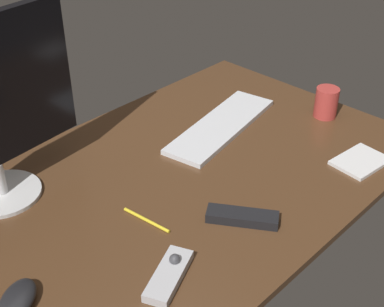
% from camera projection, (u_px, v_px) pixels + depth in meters
% --- Properties ---
extents(desk, '(1.40, 0.84, 0.02)m').
position_uv_depth(desk, '(170.00, 187.00, 1.43)').
color(desk, '#4C301C').
rests_on(desk, ground).
extents(keyboard, '(0.46, 0.21, 0.01)m').
position_uv_depth(keyboard, '(221.00, 126.00, 1.66)').
color(keyboard, silver).
rests_on(keyboard, desk).
extents(computer_mouse, '(0.13, 0.12, 0.03)m').
position_uv_depth(computer_mouse, '(18.00, 299.00, 1.08)').
color(computer_mouse, black).
rests_on(computer_mouse, desk).
extents(media_remote, '(0.16, 0.11, 0.04)m').
position_uv_depth(media_remote, '(169.00, 274.00, 1.14)').
color(media_remote, '#B7B7BC').
rests_on(media_remote, desk).
extents(tv_remote, '(0.13, 0.17, 0.02)m').
position_uv_depth(tv_remote, '(242.00, 217.00, 1.30)').
color(tv_remote, black).
rests_on(tv_remote, desk).
extents(coffee_mug, '(0.07, 0.07, 0.10)m').
position_uv_depth(coffee_mug, '(326.00, 102.00, 1.70)').
color(coffee_mug, '#B23833').
rests_on(coffee_mug, desk).
extents(notepad, '(0.16, 0.12, 0.01)m').
position_uv_depth(notepad, '(360.00, 161.00, 1.51)').
color(notepad, silver).
rests_on(notepad, desk).
extents(pen, '(0.02, 0.14, 0.01)m').
position_uv_depth(pen, '(147.00, 220.00, 1.30)').
color(pen, yellow).
rests_on(pen, desk).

